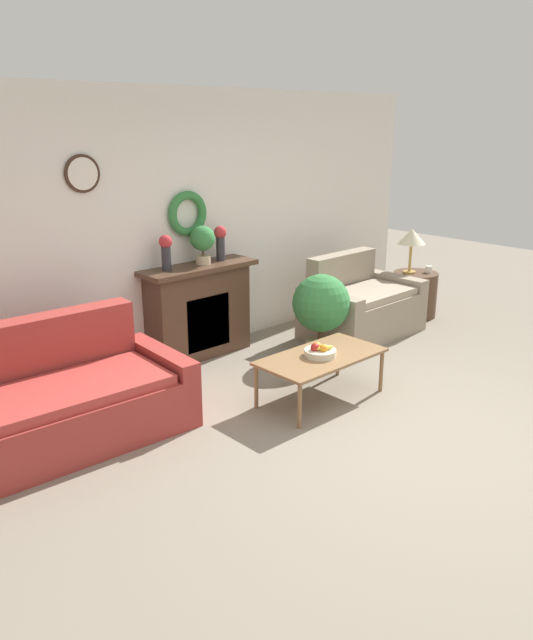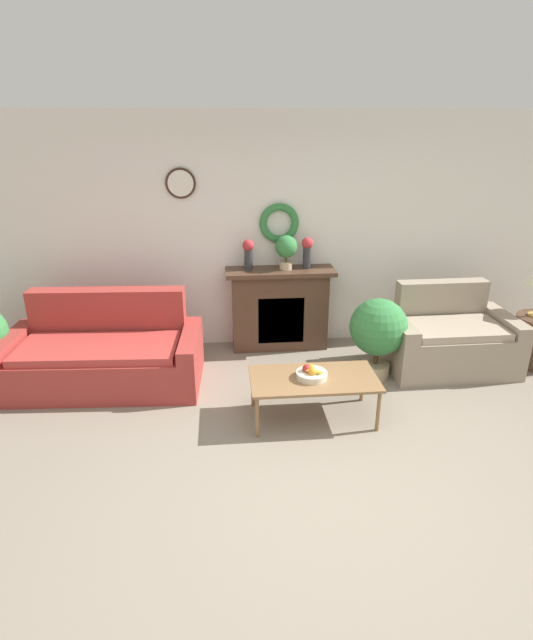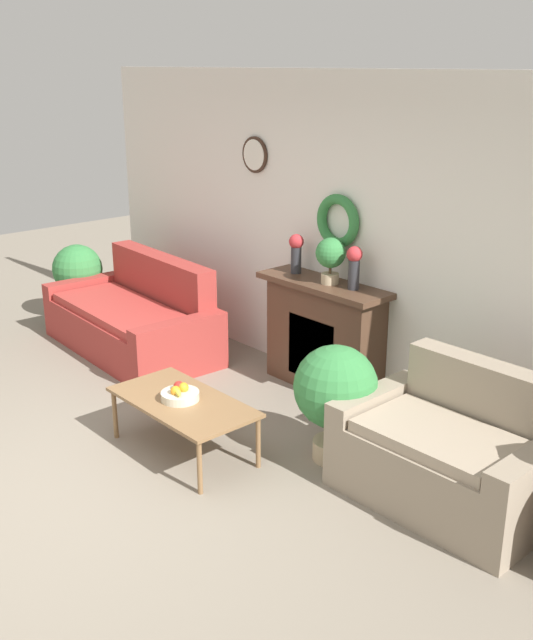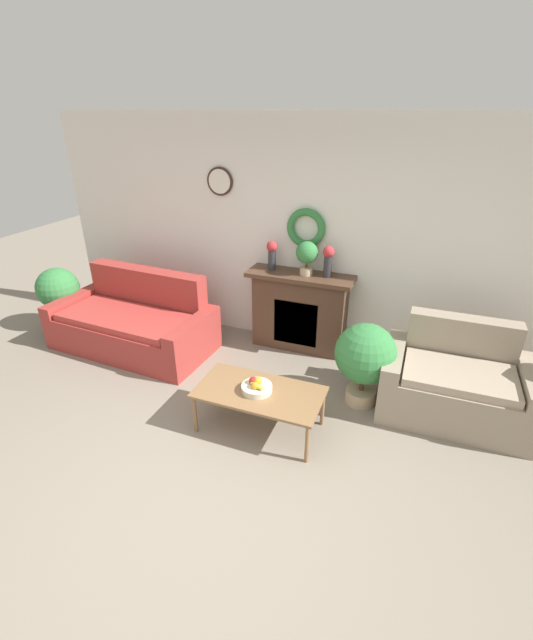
% 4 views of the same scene
% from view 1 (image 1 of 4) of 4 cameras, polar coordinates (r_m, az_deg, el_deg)
% --- Properties ---
extents(ground_plane, '(16.00, 16.00, 0.00)m').
position_cam_1_polar(ground_plane, '(5.06, 12.66, -10.77)').
color(ground_plane, gray).
extents(wall_back, '(6.80, 0.15, 2.70)m').
position_cam_1_polar(wall_back, '(6.50, -7.29, 8.58)').
color(wall_back, white).
rests_on(wall_back, ground_plane).
extents(fireplace, '(1.26, 0.41, 0.98)m').
position_cam_1_polar(fireplace, '(6.51, -6.20, 0.88)').
color(fireplace, '#4C3323').
rests_on(fireplace, ground_plane).
extents(couch_left, '(2.02, 1.07, 0.92)m').
position_cam_1_polar(couch_left, '(5.09, -18.71, -7.20)').
color(couch_left, '#9E332D').
rests_on(couch_left, ground_plane).
extents(loveseat_right, '(1.37, 0.87, 0.91)m').
position_cam_1_polar(loveseat_right, '(7.29, 8.59, 1.20)').
color(loveseat_right, gray).
rests_on(loveseat_right, ground_plane).
extents(coffee_table, '(1.15, 0.60, 0.42)m').
position_cam_1_polar(coffee_table, '(5.50, 5.03, -3.56)').
color(coffee_table, olive).
rests_on(coffee_table, ground_plane).
extents(fruit_bowl, '(0.28, 0.28, 0.12)m').
position_cam_1_polar(fruit_bowl, '(5.45, 4.91, -2.87)').
color(fruit_bowl, beige).
rests_on(fruit_bowl, coffee_table).
extents(side_table_by_loveseat, '(0.55, 0.55, 0.56)m').
position_cam_1_polar(side_table_by_loveseat, '(8.11, 13.38, 2.31)').
color(side_table_by_loveseat, '#4C3323').
rests_on(side_table_by_loveseat, ground_plane).
extents(table_lamp, '(0.35, 0.35, 0.55)m').
position_cam_1_polar(table_lamp, '(7.92, 13.14, 7.35)').
color(table_lamp, '#B28E42').
rests_on(table_lamp, side_table_by_loveseat).
extents(mug, '(0.08, 0.08, 0.08)m').
position_cam_1_polar(mug, '(8.08, 14.60, 4.52)').
color(mug, silver).
rests_on(mug, side_table_by_loveseat).
extents(vase_on_mantel_left, '(0.13, 0.13, 0.35)m').
position_cam_1_polar(vase_on_mantel_left, '(6.14, -9.18, 6.36)').
color(vase_on_mantel_left, '#2D2D33').
rests_on(vase_on_mantel_left, fireplace).
extents(vase_on_mantel_right, '(0.13, 0.13, 0.36)m').
position_cam_1_polar(vase_on_mantel_right, '(6.53, -4.24, 7.28)').
color(vase_on_mantel_right, '#2D2D33').
rests_on(vase_on_mantel_right, fireplace).
extents(potted_plant_on_mantel, '(0.25, 0.25, 0.39)m').
position_cam_1_polar(potted_plant_on_mantel, '(6.36, -5.87, 7.22)').
color(potted_plant_on_mantel, tan).
rests_on(potted_plant_on_mantel, fireplace).
extents(potted_plant_floor_by_loveseat, '(0.60, 0.60, 0.87)m').
position_cam_1_polar(potted_plant_floor_by_loveseat, '(6.49, 5.01, 1.29)').
color(potted_plant_floor_by_loveseat, tan).
rests_on(potted_plant_floor_by_loveseat, ground_plane).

